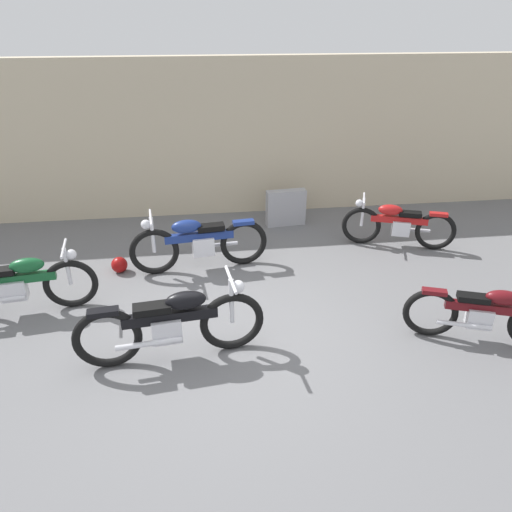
{
  "coord_description": "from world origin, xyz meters",
  "views": [
    {
      "loc": [
        -0.27,
        -4.98,
        3.74
      ],
      "look_at": [
        0.51,
        1.15,
        0.55
      ],
      "focal_mm": 33.33,
      "sensor_mm": 36.0,
      "label": 1
    }
  ],
  "objects": [
    {
      "name": "motorcycle_black",
      "position": [
        -0.66,
        -0.32,
        0.49
      ],
      "size": [
        2.24,
        0.63,
        1.01
      ],
      "rotation": [
        0.0,
        0.0,
        0.11
      ],
      "color": "black",
      "rests_on": "ground_plane"
    },
    {
      "name": "stone_marker",
      "position": [
        1.4,
        3.48,
        0.35
      ],
      "size": [
        0.78,
        0.27,
        0.7
      ],
      "primitive_type": "cube",
      "rotation": [
        0.0,
        0.0,
        0.09
      ],
      "color": "#9E9EA3",
      "rests_on": "ground_plane"
    },
    {
      "name": "helmet",
      "position": [
        -1.6,
        1.93,
        0.13
      ],
      "size": [
        0.26,
        0.26,
        0.26
      ],
      "primitive_type": "sphere",
      "color": "maroon",
      "rests_on": "ground_plane"
    },
    {
      "name": "motorcycle_green",
      "position": [
        -2.76,
        0.9,
        0.45
      ],
      "size": [
        2.09,
        0.6,
        0.94
      ],
      "rotation": [
        0.0,
        0.0,
        0.12
      ],
      "color": "black",
      "rests_on": "ground_plane"
    },
    {
      "name": "building_wall",
      "position": [
        0.0,
        4.39,
        1.52
      ],
      "size": [
        18.0,
        0.3,
        3.03
      ],
      "primitive_type": "cube",
      "color": "beige",
      "rests_on": "ground_plane"
    },
    {
      "name": "motorcycle_maroon",
      "position": [
        3.16,
        -0.5,
        0.42
      ],
      "size": [
        1.84,
        0.83,
        0.87
      ],
      "rotation": [
        0.0,
        0.0,
        -0.34
      ],
      "color": "black",
      "rests_on": "ground_plane"
    },
    {
      "name": "ground_plane",
      "position": [
        0.0,
        0.0,
        0.0
      ],
      "size": [
        40.0,
        40.0,
        0.0
      ],
      "primitive_type": "plane",
      "color": "slate"
    },
    {
      "name": "motorcycle_red",
      "position": [
        3.16,
        2.29,
        0.42
      ],
      "size": [
        1.88,
        0.82,
        0.88
      ],
      "rotation": [
        0.0,
        0.0,
        2.81
      ],
      "color": "black",
      "rests_on": "ground_plane"
    },
    {
      "name": "motorcycle_blue",
      "position": [
        -0.32,
        1.88,
        0.48
      ],
      "size": [
        2.2,
        0.62,
        0.99
      ],
      "rotation": [
        0.0,
        0.0,
        3.25
      ],
      "color": "black",
      "rests_on": "ground_plane"
    }
  ]
}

